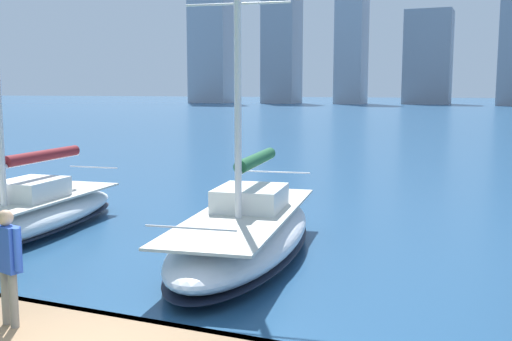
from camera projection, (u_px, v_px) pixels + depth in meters
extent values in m
cube|color=#473828|center=(142.00, 322.00, 9.12)|extent=(28.00, 0.16, 0.10)
cube|color=#8F949E|center=(428.00, 58.00, 165.36)|extent=(12.40, 10.48, 25.52)
cube|color=#A2A7B1|center=(352.00, 33.00, 166.99)|extent=(7.67, 9.55, 39.50)
cube|color=#9398A3|center=(282.00, 35.00, 172.93)|extent=(9.62, 9.65, 39.27)
cube|color=#9CA1AC|center=(210.00, 13.00, 177.81)|extent=(11.81, 7.77, 53.19)
ellipsoid|color=white|center=(245.00, 236.00, 14.65)|extent=(3.91, 8.68, 1.04)
ellipsoid|color=black|center=(245.00, 247.00, 14.69)|extent=(3.93, 8.72, 0.10)
cube|color=beige|center=(245.00, 214.00, 14.58)|extent=(3.28, 7.61, 0.06)
cube|color=silver|center=(250.00, 198.00, 15.02)|extent=(1.87, 2.06, 0.55)
cylinder|color=silver|center=(238.00, 41.00, 13.42)|extent=(0.16, 0.16, 8.11)
cylinder|color=silver|center=(237.00, 4.00, 13.31)|extent=(2.40, 0.41, 0.05)
cylinder|color=silver|center=(256.00, 164.00, 15.52)|extent=(0.64, 3.49, 0.12)
cylinder|color=#1E5633|center=(256.00, 160.00, 15.50)|extent=(0.80, 3.24, 0.32)
cylinder|color=silver|center=(190.00, 228.00, 10.81)|extent=(1.74, 0.30, 0.04)
cylinder|color=silver|center=(277.00, 172.00, 18.13)|extent=(2.00, 0.34, 0.04)
ellipsoid|color=silver|center=(21.00, 220.00, 16.75)|extent=(3.31, 8.72, 0.91)
ellipsoid|color=black|center=(22.00, 228.00, 16.78)|extent=(3.32, 8.76, 0.10)
cube|color=beige|center=(20.00, 203.00, 16.68)|extent=(2.77, 7.66, 0.06)
cube|color=silver|center=(31.00, 189.00, 17.12)|extent=(1.64, 2.02, 0.55)
cylinder|color=silver|center=(44.00, 160.00, 17.63)|extent=(0.50, 3.57, 0.12)
cylinder|color=maroon|center=(44.00, 156.00, 17.61)|extent=(0.67, 3.30, 0.32)
cylinder|color=silver|center=(94.00, 167.00, 20.25)|extent=(1.80, 0.23, 0.04)
cylinder|color=gray|center=(6.00, 297.00, 8.89)|extent=(0.13, 0.13, 0.83)
cylinder|color=gray|center=(14.00, 300.00, 8.77)|extent=(0.13, 0.13, 0.83)
cube|color=#284CB7|center=(7.00, 249.00, 8.73)|extent=(0.50, 0.31, 0.68)
cylinder|color=#284CB7|center=(17.00, 250.00, 8.56)|extent=(0.10, 0.10, 0.63)
sphere|color=tan|center=(5.00, 218.00, 8.67)|extent=(0.23, 0.23, 0.23)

